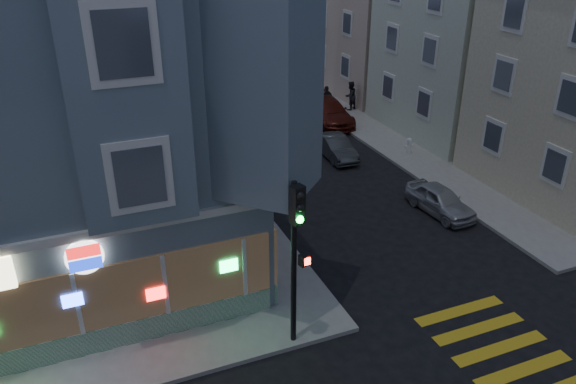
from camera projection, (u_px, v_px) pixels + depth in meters
sidewalk_ne at (460, 89)px, 41.49m from camera, size 24.00×42.00×0.15m
corner_building at (8, 102)px, 19.09m from camera, size 14.60×14.60×11.40m
row_house_b at (499, 35)px, 32.14m from camera, size 12.00×8.60×10.50m
row_house_c at (410, 24)px, 39.95m from camera, size 12.00×8.60×9.00m
utility_pole at (321, 32)px, 36.50m from camera, size 2.20×0.30×9.00m
street_tree_near at (289, 30)px, 41.93m from camera, size 3.00×3.00×5.30m
street_tree_far at (254, 14)px, 48.58m from camera, size 3.00×3.00×5.30m
pedestrian_a at (350, 96)px, 36.36m from camera, size 1.11×1.00×1.86m
pedestrian_b at (327, 99)px, 36.10m from camera, size 1.03×0.57×1.66m
parked_car_a at (440, 200)px, 23.95m from camera, size 1.69×3.61×1.19m
parked_car_b at (335, 147)px, 29.56m from camera, size 1.38×3.58×1.16m
parked_car_c at (328, 111)px, 34.53m from camera, size 2.47×5.22×1.47m
parked_car_d at (263, 79)px, 41.53m from camera, size 2.98×5.32×1.41m
traffic_signal at (296, 240)px, 15.09m from camera, size 0.64×0.58×5.18m
fire_hydrant at (409, 145)px, 29.82m from camera, size 0.48×0.28×0.84m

